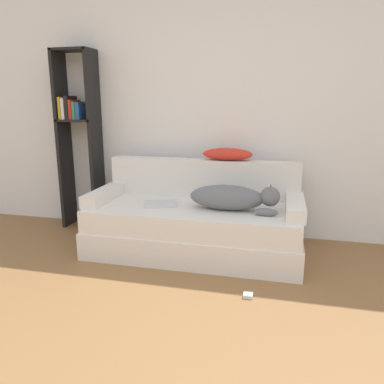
% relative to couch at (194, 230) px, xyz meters
% --- Properties ---
extents(wall_back, '(8.00, 0.06, 2.70)m').
position_rel_couch_xyz_m(wall_back, '(0.14, 0.64, 1.13)').
color(wall_back, white).
rests_on(wall_back, ground_plane).
extents(couch, '(1.88, 0.87, 0.44)m').
position_rel_couch_xyz_m(couch, '(0.00, 0.00, 0.00)').
color(couch, silver).
rests_on(couch, ground_plane).
extents(couch_backrest, '(1.84, 0.15, 0.36)m').
position_rel_couch_xyz_m(couch_backrest, '(0.00, 0.36, 0.40)').
color(couch_backrest, silver).
rests_on(couch_backrest, couch).
extents(couch_arm_left, '(0.15, 0.68, 0.11)m').
position_rel_couch_xyz_m(couch_arm_left, '(-0.87, -0.01, 0.28)').
color(couch_arm_left, silver).
rests_on(couch_arm_left, couch).
extents(couch_arm_right, '(0.15, 0.68, 0.11)m').
position_rel_couch_xyz_m(couch_arm_right, '(0.87, -0.01, 0.28)').
color(couch_arm_right, silver).
rests_on(couch_arm_right, couch).
extents(dog, '(0.77, 0.27, 0.24)m').
position_rel_couch_xyz_m(dog, '(0.35, -0.05, 0.33)').
color(dog, slate).
rests_on(dog, couch).
extents(laptop, '(0.35, 0.32, 0.02)m').
position_rel_couch_xyz_m(laptop, '(-0.31, -0.04, 0.23)').
color(laptop, silver).
rests_on(laptop, couch).
extents(throw_pillow, '(0.47, 0.22, 0.11)m').
position_rel_couch_xyz_m(throw_pillow, '(0.23, 0.38, 0.64)').
color(throw_pillow, red).
rests_on(throw_pillow, couch_backrest).
extents(bookshelf, '(0.41, 0.26, 1.86)m').
position_rel_couch_xyz_m(bookshelf, '(-1.37, 0.45, 0.83)').
color(bookshelf, black).
rests_on(bookshelf, ground_plane).
extents(power_adapter, '(0.07, 0.07, 0.03)m').
position_rel_couch_xyz_m(power_adapter, '(0.55, -0.71, -0.20)').
color(power_adapter, silver).
rests_on(power_adapter, ground_plane).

